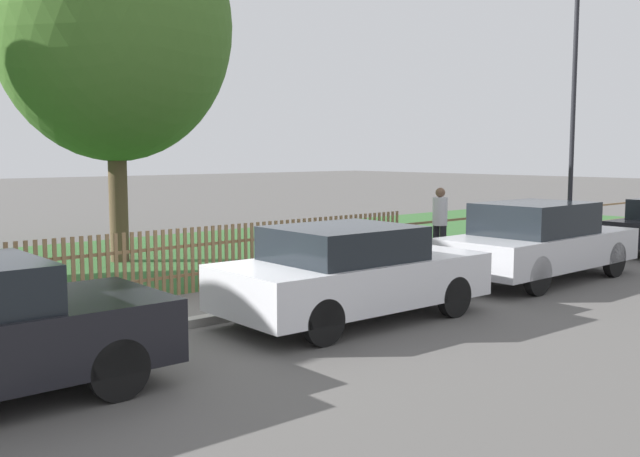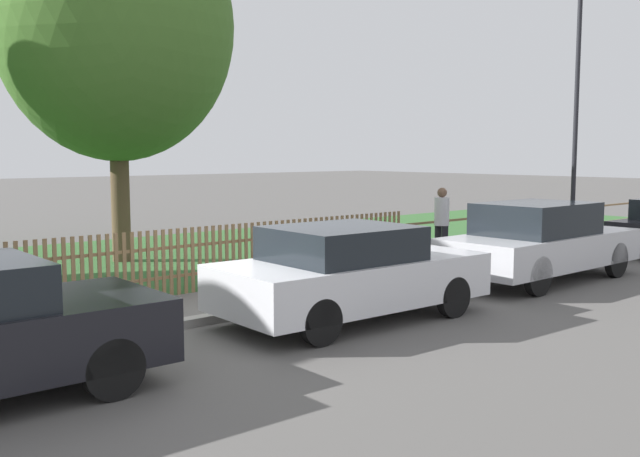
# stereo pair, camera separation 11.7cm
# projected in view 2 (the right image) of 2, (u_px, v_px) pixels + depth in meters

# --- Properties ---
(ground_plane) EXTENTS (120.00, 120.00, 0.00)m
(ground_plane) POSITION_uv_depth(u_px,v_px,m) (250.00, 318.00, 10.32)
(ground_plane) COLOR #565451
(kerb_stone) EXTENTS (39.85, 0.20, 0.12)m
(kerb_stone) POSITION_uv_depth(u_px,v_px,m) (246.00, 312.00, 10.39)
(kerb_stone) COLOR gray
(kerb_stone) RESTS_ON ground
(grass_strip) EXTENTS (39.85, 7.96, 0.01)m
(grass_strip) POSITION_uv_depth(u_px,v_px,m) (81.00, 266.00, 14.96)
(grass_strip) COLOR #33602D
(grass_strip) RESTS_ON ground
(park_fence) EXTENTS (39.85, 0.05, 1.12)m
(park_fence) POSITION_uv_depth(u_px,v_px,m) (174.00, 262.00, 11.90)
(park_fence) COLOR olive
(park_fence) RESTS_ON ground
(parked_car_navy_estate) EXTENTS (4.03, 1.92, 1.36)m
(parked_car_navy_estate) POSITION_uv_depth(u_px,v_px,m) (350.00, 272.00, 10.11)
(parked_car_navy_estate) COLOR silver
(parked_car_navy_estate) RESTS_ON ground
(parked_car_red_compact) EXTENTS (4.40, 1.75, 1.47)m
(parked_car_red_compact) POSITION_uv_depth(u_px,v_px,m) (540.00, 241.00, 13.22)
(parked_car_red_compact) COLOR #BCBCC1
(parked_car_red_compact) RESTS_ON ground
(covered_motorcycle) EXTENTS (1.78, 0.71, 0.95)m
(covered_motorcycle) POSITION_uv_depth(u_px,v_px,m) (353.00, 253.00, 12.75)
(covered_motorcycle) COLOR black
(covered_motorcycle) RESTS_ON ground
(tree_mid_park) EXTENTS (5.02, 5.02, 7.97)m
(tree_mid_park) POSITION_uv_depth(u_px,v_px,m) (115.00, 26.00, 15.13)
(tree_mid_park) COLOR brown
(tree_mid_park) RESTS_ON ground
(pedestrian_near_fence) EXTENTS (0.38, 0.38, 1.62)m
(pedestrian_near_fence) POSITION_uv_depth(u_px,v_px,m) (442.00, 220.00, 15.67)
(pedestrian_near_fence) COLOR black
(pedestrian_near_fence) RESTS_ON ground
(street_lamp) EXTENTS (0.20, 0.79, 6.35)m
(street_lamp) POSITION_uv_depth(u_px,v_px,m) (581.00, 86.00, 16.80)
(street_lamp) COLOR black
(street_lamp) RESTS_ON ground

